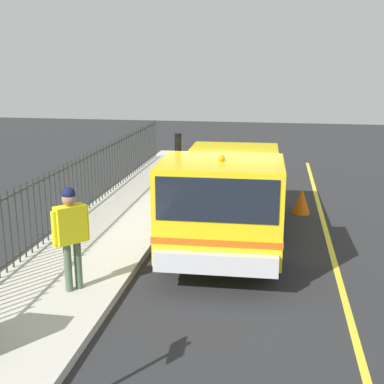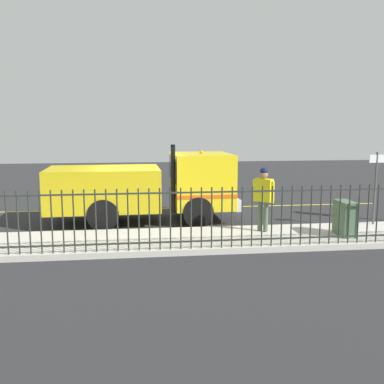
# 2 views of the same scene
# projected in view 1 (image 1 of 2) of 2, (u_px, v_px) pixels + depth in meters

# --- Properties ---
(ground_plane) EXTENTS (46.10, 46.10, 0.00)m
(ground_plane) POSITION_uv_depth(u_px,v_px,m) (222.00, 237.00, 11.85)
(ground_plane) COLOR #2B2B2D
(ground_plane) RESTS_ON ground
(sidewalk_slab) EXTENTS (2.43, 20.96, 0.15)m
(sidewalk_slab) POSITION_uv_depth(u_px,v_px,m) (114.00, 228.00, 12.25)
(sidewalk_slab) COLOR beige
(sidewalk_slab) RESTS_ON ground
(lane_marking) EXTENTS (0.12, 18.86, 0.01)m
(lane_marking) POSITION_uv_depth(u_px,v_px,m) (329.00, 243.00, 11.45)
(lane_marking) COLOR yellow
(lane_marking) RESTS_ON ground
(work_truck) EXTENTS (2.43, 6.12, 2.58)m
(work_truck) POSITION_uv_depth(u_px,v_px,m) (227.00, 192.00, 10.98)
(work_truck) COLOR yellow
(work_truck) RESTS_ON ground
(worker_standing) EXTENTS (0.52, 0.54, 1.83)m
(worker_standing) POSITION_uv_depth(u_px,v_px,m) (71.00, 228.00, 8.52)
(worker_standing) COLOR yellow
(worker_standing) RESTS_ON sidewalk_slab
(iron_fence) EXTENTS (0.04, 17.85, 1.52)m
(iron_fence) POSITION_uv_depth(u_px,v_px,m) (69.00, 192.00, 12.21)
(iron_fence) COLOR #2D332D
(iron_fence) RESTS_ON sidewalk_slab
(traffic_cone) EXTENTS (0.48, 0.48, 0.69)m
(traffic_cone) POSITION_uv_depth(u_px,v_px,m) (302.00, 201.00, 13.60)
(traffic_cone) COLOR orange
(traffic_cone) RESTS_ON ground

